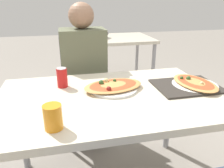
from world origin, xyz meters
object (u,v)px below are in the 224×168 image
Objects in this scene: pizza_main at (113,86)px; soda_can at (62,78)px; chair_far_seated at (84,83)px; person_seated at (84,66)px; dining_table at (109,106)px; pizza_second at (195,83)px; drink_glass at (53,117)px.

soda_can is at bearing 160.51° from pizza_main.
chair_far_seated is 0.76× the size of person_seated.
pizza_main is at bearing 101.09° from chair_far_seated.
pizza_second is (0.57, 0.02, 0.09)m from dining_table.
drink_glass reaches higher than pizza_second.
pizza_second is at bearing 2.22° from dining_table.
chair_far_seated is 8.40× the size of drink_glass.
soda_can reaches higher than pizza_second.
chair_far_seated is at bearing 77.91° from drink_glass.
soda_can is at bearing 168.09° from pizza_second.
person_seated is 2.99× the size of pizza_main.
person_seated is 0.56m from pizza_main.
pizza_main is 1.13× the size of pizza_second.
person_seated reaches higher than pizza_second.
person_seated is at bearing 137.11° from pizza_second.
soda_can is (-0.18, -0.43, 0.07)m from person_seated.
drink_glass reaches higher than pizza_main.
chair_far_seated is 1.00m from pizza_second.
chair_far_seated is 1.08m from drink_glass.
soda_can is (-0.31, 0.11, 0.04)m from pizza_main.
dining_table is at bearing -177.78° from pizza_second.
dining_table is 1.05× the size of person_seated.
drink_glass is (-0.22, -1.03, 0.26)m from chair_far_seated.
dining_table is 3.55× the size of pizza_second.
dining_table is at bearing -115.97° from pizza_main.
dining_table is 0.35m from soda_can.
soda_can is 0.85m from pizza_second.
pizza_second is (0.65, -0.61, 0.02)m from person_seated.
drink_glass is at bearing -160.70° from pizza_second.
pizza_second is (0.83, -0.17, -0.04)m from soda_can.
person_seated reaches higher than dining_table.
pizza_main is (0.13, -0.54, 0.02)m from person_seated.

